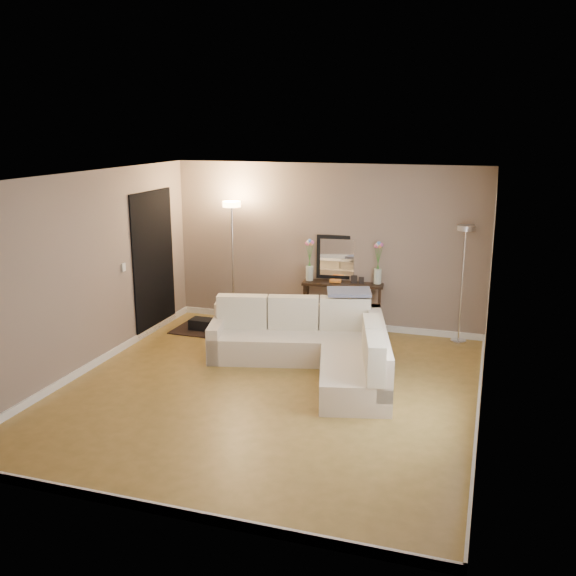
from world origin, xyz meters
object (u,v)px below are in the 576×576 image
(sectional_sofa, at_px, (317,346))
(floor_lamp_lit, at_px, (232,238))
(floor_lamp_unlit, at_px, (464,261))
(console_table, at_px, (338,303))

(sectional_sofa, relative_size, floor_lamp_lit, 1.42)
(sectional_sofa, bearing_deg, floor_lamp_lit, 140.56)
(sectional_sofa, xyz_separation_m, floor_lamp_lit, (-1.83, 1.50, 1.11))
(sectional_sofa, relative_size, floor_lamp_unlit, 1.61)
(console_table, bearing_deg, sectional_sofa, -85.57)
(console_table, relative_size, floor_lamp_lit, 0.64)
(floor_lamp_lit, bearing_deg, sectional_sofa, -39.44)
(console_table, xyz_separation_m, floor_lamp_unlit, (1.88, -0.02, 0.81))
(console_table, height_order, floor_lamp_unlit, floor_lamp_unlit)
(sectional_sofa, bearing_deg, floor_lamp_unlit, 43.57)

